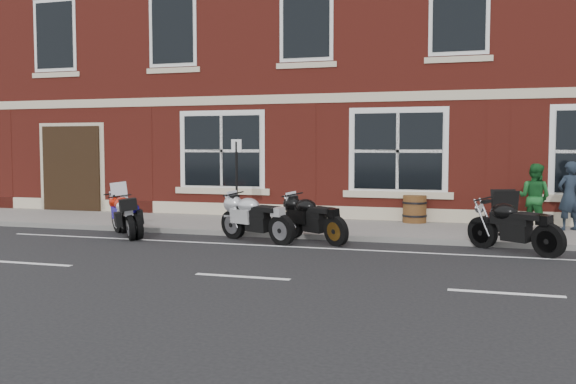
{
  "coord_description": "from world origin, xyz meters",
  "views": [
    {
      "loc": [
        3.66,
        -12.49,
        2.07
      ],
      "look_at": [
        -0.63,
        1.6,
        1.04
      ],
      "focal_mm": 40.0,
      "sensor_mm": 36.0,
      "label": 1
    }
  ],
  "objects_px": {
    "moto_sport_black": "(313,217)",
    "moto_naked_black": "(513,224)",
    "barrel_planter": "(415,209)",
    "pedestrian_right": "(534,197)",
    "moto_sport_red": "(127,214)",
    "parking_sign": "(237,176)",
    "moto_touring_silver": "(127,215)",
    "moto_sport_silver": "(256,217)",
    "pedestrian_left": "(569,196)",
    "a_board_sign": "(504,211)"
  },
  "relations": [
    {
      "from": "pedestrian_right",
      "to": "a_board_sign",
      "type": "xyz_separation_m",
      "value": [
        -0.67,
        -0.36,
        -0.3
      ]
    },
    {
      "from": "moto_sport_silver",
      "to": "moto_sport_black",
      "type": "bearing_deg",
      "value": -48.66
    },
    {
      "from": "pedestrian_left",
      "to": "a_board_sign",
      "type": "bearing_deg",
      "value": -4.3
    },
    {
      "from": "moto_touring_silver",
      "to": "moto_naked_black",
      "type": "relative_size",
      "value": 0.86
    },
    {
      "from": "pedestrian_left",
      "to": "barrel_planter",
      "type": "relative_size",
      "value": 2.3
    },
    {
      "from": "moto_naked_black",
      "to": "pedestrian_left",
      "type": "xyz_separation_m",
      "value": [
        1.35,
        3.02,
        0.38
      ]
    },
    {
      "from": "moto_sport_silver",
      "to": "pedestrian_right",
      "type": "height_order",
      "value": "pedestrian_right"
    },
    {
      "from": "pedestrian_left",
      "to": "pedestrian_right",
      "type": "xyz_separation_m",
      "value": [
        -0.79,
        -0.41,
        -0.02
      ]
    },
    {
      "from": "pedestrian_right",
      "to": "moto_sport_red",
      "type": "bearing_deg",
      "value": 44.13
    },
    {
      "from": "pedestrian_left",
      "to": "a_board_sign",
      "type": "height_order",
      "value": "pedestrian_left"
    },
    {
      "from": "a_board_sign",
      "to": "moto_sport_silver",
      "type": "bearing_deg",
      "value": -174.52
    },
    {
      "from": "moto_sport_silver",
      "to": "pedestrian_left",
      "type": "distance_m",
      "value": 7.4
    },
    {
      "from": "moto_touring_silver",
      "to": "pedestrian_right",
      "type": "relative_size",
      "value": 0.98
    },
    {
      "from": "moto_sport_red",
      "to": "pedestrian_right",
      "type": "height_order",
      "value": "pedestrian_right"
    },
    {
      "from": "moto_sport_red",
      "to": "moto_naked_black",
      "type": "distance_m",
      "value": 8.54
    },
    {
      "from": "moto_naked_black",
      "to": "a_board_sign",
      "type": "relative_size",
      "value": 1.83
    },
    {
      "from": "barrel_planter",
      "to": "parking_sign",
      "type": "xyz_separation_m",
      "value": [
        -4.09,
        -2.17,
        0.89
      ]
    },
    {
      "from": "pedestrian_left",
      "to": "moto_sport_silver",
      "type": "bearing_deg",
      "value": -6.99
    },
    {
      "from": "pedestrian_right",
      "to": "pedestrian_left",
      "type": "bearing_deg",
      "value": -124.68
    },
    {
      "from": "moto_naked_black",
      "to": "barrel_planter",
      "type": "xyz_separation_m",
      "value": [
        -2.27,
        3.51,
        -0.08
      ]
    },
    {
      "from": "moto_sport_black",
      "to": "a_board_sign",
      "type": "relative_size",
      "value": 1.84
    },
    {
      "from": "moto_touring_silver",
      "to": "a_board_sign",
      "type": "xyz_separation_m",
      "value": [
        8.4,
        2.43,
        0.1
      ]
    },
    {
      "from": "pedestrian_left",
      "to": "barrel_planter",
      "type": "height_order",
      "value": "pedestrian_left"
    },
    {
      "from": "parking_sign",
      "to": "pedestrian_left",
      "type": "bearing_deg",
      "value": 28.62
    },
    {
      "from": "moto_touring_silver",
      "to": "parking_sign",
      "type": "height_order",
      "value": "parking_sign"
    },
    {
      "from": "moto_sport_black",
      "to": "parking_sign",
      "type": "bearing_deg",
      "value": 98.03
    },
    {
      "from": "moto_sport_red",
      "to": "pedestrian_left",
      "type": "distance_m",
      "value": 10.39
    },
    {
      "from": "moto_sport_red",
      "to": "moto_sport_black",
      "type": "xyz_separation_m",
      "value": [
        4.41,
        0.33,
        0.02
      ]
    },
    {
      "from": "moto_sport_red",
      "to": "moto_touring_silver",
      "type": "bearing_deg",
      "value": -109.86
    },
    {
      "from": "pedestrian_right",
      "to": "moto_sport_black",
      "type": "bearing_deg",
      "value": 54.38
    },
    {
      "from": "moto_sport_silver",
      "to": "pedestrian_right",
      "type": "distance_m",
      "value": 6.51
    },
    {
      "from": "moto_sport_black",
      "to": "barrel_planter",
      "type": "bearing_deg",
      "value": 4.76
    },
    {
      "from": "barrel_planter",
      "to": "moto_naked_black",
      "type": "bearing_deg",
      "value": -57.12
    },
    {
      "from": "moto_sport_silver",
      "to": "moto_naked_black",
      "type": "xyz_separation_m",
      "value": [
        5.33,
        0.11,
        0.0
      ]
    },
    {
      "from": "moto_touring_silver",
      "to": "moto_naked_black",
      "type": "xyz_separation_m",
      "value": [
        8.5,
        0.18,
        0.05
      ]
    },
    {
      "from": "moto_touring_silver",
      "to": "moto_sport_silver",
      "type": "relative_size",
      "value": 0.77
    },
    {
      "from": "moto_sport_red",
      "to": "barrel_planter",
      "type": "distance_m",
      "value": 7.24
    },
    {
      "from": "a_board_sign",
      "to": "moto_sport_red",
      "type": "bearing_deg",
      "value": 176.66
    },
    {
      "from": "a_board_sign",
      "to": "moto_touring_silver",
      "type": "bearing_deg",
      "value": 177.28
    },
    {
      "from": "moto_sport_silver",
      "to": "moto_naked_black",
      "type": "relative_size",
      "value": 1.12
    },
    {
      "from": "barrel_planter",
      "to": "parking_sign",
      "type": "relative_size",
      "value": 0.33
    },
    {
      "from": "moto_sport_silver",
      "to": "parking_sign",
      "type": "relative_size",
      "value": 0.93
    },
    {
      "from": "moto_sport_black",
      "to": "moto_naked_black",
      "type": "bearing_deg",
      "value": -58.89
    },
    {
      "from": "moto_naked_black",
      "to": "barrel_planter",
      "type": "height_order",
      "value": "moto_naked_black"
    },
    {
      "from": "parking_sign",
      "to": "moto_sport_silver",
      "type": "bearing_deg",
      "value": -38.33
    },
    {
      "from": "pedestrian_right",
      "to": "a_board_sign",
      "type": "distance_m",
      "value": 0.81
    },
    {
      "from": "moto_naked_black",
      "to": "barrel_planter",
      "type": "bearing_deg",
      "value": 70.4
    },
    {
      "from": "pedestrian_right",
      "to": "a_board_sign",
      "type": "height_order",
      "value": "pedestrian_right"
    },
    {
      "from": "moto_sport_red",
      "to": "moto_sport_black",
      "type": "distance_m",
      "value": 4.42
    },
    {
      "from": "a_board_sign",
      "to": "moto_sport_black",
      "type": "bearing_deg",
      "value": -172.32
    }
  ]
}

